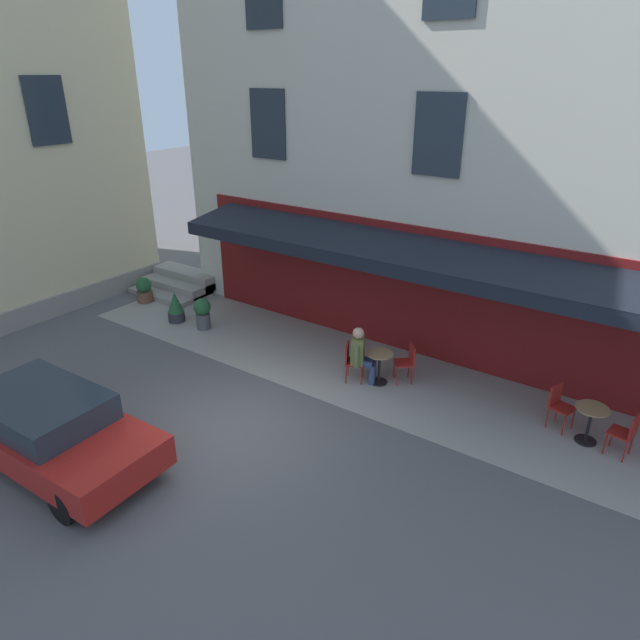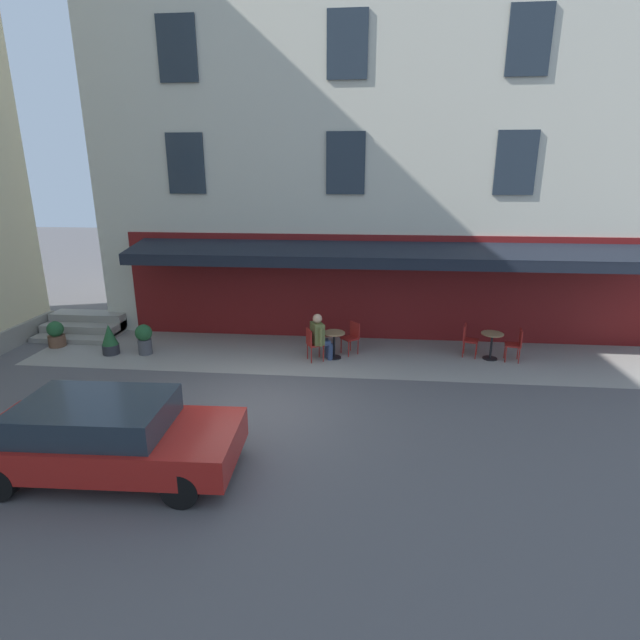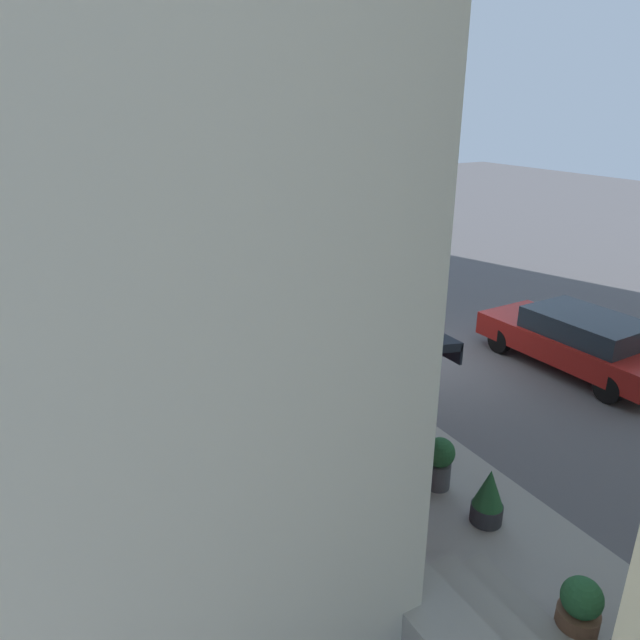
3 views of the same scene
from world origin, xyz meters
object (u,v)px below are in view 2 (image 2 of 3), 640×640
(cafe_chair_red_back_row, at_px, (312,342))
(parked_car_red, at_px, (106,435))
(cafe_chair_red_near_door, at_px, (468,337))
(cafe_chair_red_by_window, at_px, (516,342))
(cafe_table_streetside, at_px, (492,342))
(potted_plant_by_steps, at_px, (110,340))
(potted_plant_entrance_left, at_px, (144,338))
(seated_companion_in_olive, at_px, (320,335))
(cafe_table_near_entrance, at_px, (334,341))
(cafe_chair_red_facing_street, at_px, (352,335))
(potted_plant_entrance_right, at_px, (56,334))

(cafe_chair_red_back_row, bearing_deg, parked_car_red, 62.38)
(cafe_chair_red_near_door, bearing_deg, cafe_chair_red_by_window, 166.80)
(cafe_table_streetside, xyz_separation_m, potted_plant_by_steps, (10.64, 0.62, -0.06))
(potted_plant_entrance_left, bearing_deg, parked_car_red, 109.05)
(potted_plant_entrance_left, bearing_deg, cafe_chair_red_near_door, -175.55)
(seated_companion_in_olive, distance_m, potted_plant_entrance_left, 4.99)
(cafe_table_near_entrance, distance_m, potted_plant_by_steps, 6.34)
(cafe_chair_red_by_window, distance_m, potted_plant_by_steps, 11.27)
(seated_companion_in_olive, distance_m, potted_plant_by_steps, 5.96)
(cafe_chair_red_back_row, xyz_separation_m, cafe_chair_red_facing_street, (-1.05, -0.68, 0.00))
(potted_plant_entrance_right, bearing_deg, cafe_chair_red_back_row, 176.75)
(seated_companion_in_olive, xyz_separation_m, potted_plant_entrance_right, (7.87, -0.35, -0.33))
(potted_plant_by_steps, bearing_deg, cafe_chair_red_by_window, -177.41)
(cafe_table_near_entrance, bearing_deg, cafe_chair_red_facing_street, -139.12)
(cafe_table_near_entrance, bearing_deg, cafe_chair_red_near_door, -172.16)
(potted_plant_by_steps, bearing_deg, cafe_chair_red_facing_street, -174.12)
(parked_car_red, bearing_deg, seated_companion_in_olive, -118.80)
(potted_plant_by_steps, bearing_deg, cafe_chair_red_near_door, -175.45)
(cafe_table_streetside, bearing_deg, parked_car_red, 38.14)
(potted_plant_entrance_right, relative_size, potted_plant_entrance_left, 0.88)
(seated_companion_in_olive, height_order, potted_plant_by_steps, seated_companion_in_olive)
(cafe_table_streetside, relative_size, cafe_chair_red_by_window, 0.82)
(cafe_chair_red_facing_street, distance_m, parked_car_red, 7.31)
(cafe_table_streetside, height_order, potted_plant_entrance_left, potted_plant_entrance_left)
(cafe_chair_red_back_row, bearing_deg, cafe_table_streetside, -172.98)
(cafe_chair_red_facing_street, height_order, cafe_chair_red_by_window, same)
(potted_plant_entrance_left, bearing_deg, cafe_chair_red_by_window, -177.68)
(cafe_table_near_entrance, relative_size, potted_plant_entrance_left, 0.86)
(potted_plant_by_steps, bearing_deg, cafe_chair_red_back_row, -179.79)
(cafe_chair_red_near_door, height_order, potted_plant_entrance_left, cafe_chair_red_near_door)
(cafe_chair_red_near_door, height_order, parked_car_red, parked_car_red)
(potted_plant_entrance_right, bearing_deg, potted_plant_by_steps, 166.56)
(cafe_table_near_entrance, distance_m, parked_car_red, 6.71)
(cafe_chair_red_back_row, bearing_deg, seated_companion_in_olive, -155.00)
(cafe_chair_red_back_row, relative_size, potted_plant_entrance_left, 1.05)
(cafe_chair_red_by_window, distance_m, cafe_chair_red_near_door, 1.26)
(cafe_chair_red_back_row, distance_m, cafe_chair_red_by_window, 5.52)
(cafe_table_near_entrance, height_order, potted_plant_entrance_right, potted_plant_entrance_right)
(cafe_chair_red_back_row, relative_size, cafe_chair_red_near_door, 1.00)
(seated_companion_in_olive, relative_size, potted_plant_entrance_left, 1.52)
(potted_plant_by_steps, relative_size, parked_car_red, 0.20)
(potted_plant_by_steps, relative_size, potted_plant_entrance_left, 1.01)
(cafe_chair_red_near_door, bearing_deg, cafe_table_near_entrance, 7.84)
(cafe_table_near_entrance, xyz_separation_m, seated_companion_in_olive, (0.38, 0.18, 0.21))
(potted_plant_entrance_right, bearing_deg, cafe_chair_red_by_window, -179.77)
(cafe_table_near_entrance, xyz_separation_m, cafe_chair_red_facing_street, (-0.48, -0.41, 0.06))
(potted_plant_entrance_left, bearing_deg, potted_plant_by_steps, 5.47)
(cafe_chair_red_near_door, relative_size, seated_companion_in_olive, 0.69)
(potted_plant_entrance_left, relative_size, parked_car_red, 0.20)
(cafe_table_streetside, distance_m, seated_companion_in_olive, 4.72)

